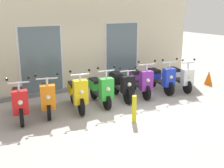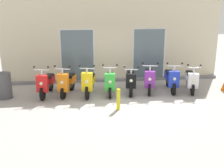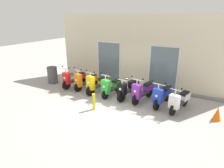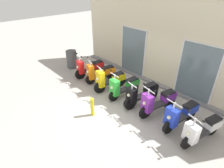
{
  "view_description": "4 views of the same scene",
  "coord_description": "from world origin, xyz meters",
  "px_view_note": "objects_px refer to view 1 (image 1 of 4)",
  "views": [
    {
      "loc": [
        -4.34,
        -6.36,
        2.9
      ],
      "look_at": [
        -0.26,
        0.35,
        0.72
      ],
      "focal_mm": 45.58,
      "sensor_mm": 36.0,
      "label": 1
    },
    {
      "loc": [
        -1.63,
        -9.3,
        3.37
      ],
      "look_at": [
        -0.38,
        0.25,
        0.55
      ],
      "focal_mm": 44.82,
      "sensor_mm": 36.0,
      "label": 2
    },
    {
      "loc": [
        3.79,
        -6.79,
        3.72
      ],
      "look_at": [
        -0.2,
        0.51,
        0.72
      ],
      "focal_mm": 30.8,
      "sensor_mm": 36.0,
      "label": 3
    },
    {
      "loc": [
        3.83,
        -3.77,
        4.21
      ],
      "look_at": [
        -0.74,
        0.49,
        0.57
      ],
      "focal_mm": 29.0,
      "sensor_mm": 36.0,
      "label": 4
    }
  ],
  "objects_px": {
    "scooter_purple": "(140,81)",
    "curb_bollard": "(134,109)",
    "scooter_blue": "(161,78)",
    "scooter_green": "(100,89)",
    "traffic_cone": "(209,78)",
    "scooter_orange": "(48,97)",
    "scooter_yellow": "(77,93)",
    "scooter_white": "(180,77)",
    "scooter_black": "(121,85)",
    "scooter_red": "(19,101)"
  },
  "relations": [
    {
      "from": "scooter_red",
      "to": "curb_bollard",
      "type": "relative_size",
      "value": 2.29
    },
    {
      "from": "scooter_green",
      "to": "traffic_cone",
      "type": "bearing_deg",
      "value": -2.17
    },
    {
      "from": "scooter_red",
      "to": "scooter_green",
      "type": "relative_size",
      "value": 1.06
    },
    {
      "from": "scooter_yellow",
      "to": "scooter_green",
      "type": "distance_m",
      "value": 0.79
    },
    {
      "from": "scooter_purple",
      "to": "traffic_cone",
      "type": "xyz_separation_m",
      "value": [
        3.03,
        -0.28,
        -0.24
      ]
    },
    {
      "from": "scooter_orange",
      "to": "curb_bollard",
      "type": "xyz_separation_m",
      "value": [
        1.68,
        -1.74,
        -0.13
      ]
    },
    {
      "from": "scooter_orange",
      "to": "curb_bollard",
      "type": "bearing_deg",
      "value": -45.95
    },
    {
      "from": "scooter_white",
      "to": "traffic_cone",
      "type": "distance_m",
      "value": 1.41
    },
    {
      "from": "scooter_black",
      "to": "curb_bollard",
      "type": "distance_m",
      "value": 1.92
    },
    {
      "from": "scooter_blue",
      "to": "curb_bollard",
      "type": "distance_m",
      "value": 2.94
    },
    {
      "from": "scooter_purple",
      "to": "scooter_blue",
      "type": "bearing_deg",
      "value": -1.0
    },
    {
      "from": "scooter_purple",
      "to": "traffic_cone",
      "type": "relative_size",
      "value": 3.1
    },
    {
      "from": "scooter_orange",
      "to": "scooter_green",
      "type": "relative_size",
      "value": 0.97
    },
    {
      "from": "scooter_purple",
      "to": "scooter_white",
      "type": "height_order",
      "value": "scooter_purple"
    },
    {
      "from": "scooter_yellow",
      "to": "scooter_white",
      "type": "distance_m",
      "value": 3.98
    },
    {
      "from": "scooter_orange",
      "to": "scooter_blue",
      "type": "distance_m",
      "value": 4.05
    },
    {
      "from": "scooter_purple",
      "to": "scooter_blue",
      "type": "distance_m",
      "value": 0.89
    },
    {
      "from": "scooter_red",
      "to": "scooter_purple",
      "type": "relative_size",
      "value": 1.0
    },
    {
      "from": "scooter_white",
      "to": "curb_bollard",
      "type": "xyz_separation_m",
      "value": [
        -3.12,
        -1.59,
        -0.11
      ]
    },
    {
      "from": "scooter_black",
      "to": "scooter_white",
      "type": "height_order",
      "value": "scooter_white"
    },
    {
      "from": "scooter_red",
      "to": "scooter_purple",
      "type": "distance_m",
      "value": 3.92
    },
    {
      "from": "scooter_purple",
      "to": "scooter_white",
      "type": "xyz_separation_m",
      "value": [
        1.64,
        -0.16,
        -0.05
      ]
    },
    {
      "from": "scooter_red",
      "to": "scooter_orange",
      "type": "bearing_deg",
      "value": 0.56
    },
    {
      "from": "scooter_orange",
      "to": "scooter_yellow",
      "type": "xyz_separation_m",
      "value": [
        0.82,
        -0.14,
        0.01
      ]
    },
    {
      "from": "curb_bollard",
      "to": "scooter_white",
      "type": "bearing_deg",
      "value": 27.06
    },
    {
      "from": "scooter_green",
      "to": "scooter_purple",
      "type": "relative_size",
      "value": 0.94
    },
    {
      "from": "scooter_blue",
      "to": "scooter_green",
      "type": "bearing_deg",
      "value": -177.87
    },
    {
      "from": "scooter_orange",
      "to": "scooter_green",
      "type": "distance_m",
      "value": 1.61
    },
    {
      "from": "scooter_yellow",
      "to": "scooter_black",
      "type": "relative_size",
      "value": 0.96
    },
    {
      "from": "scooter_purple",
      "to": "curb_bollard",
      "type": "xyz_separation_m",
      "value": [
        -1.48,
        -1.75,
        -0.15
      ]
    },
    {
      "from": "scooter_yellow",
      "to": "scooter_black",
      "type": "distance_m",
      "value": 1.62
    },
    {
      "from": "scooter_orange",
      "to": "scooter_green",
      "type": "bearing_deg",
      "value": -3.32
    },
    {
      "from": "scooter_orange",
      "to": "traffic_cone",
      "type": "distance_m",
      "value": 6.2
    },
    {
      "from": "scooter_black",
      "to": "scooter_green",
      "type": "bearing_deg",
      "value": -172.19
    },
    {
      "from": "scooter_black",
      "to": "scooter_purple",
      "type": "relative_size",
      "value": 1.0
    },
    {
      "from": "scooter_white",
      "to": "scooter_blue",
      "type": "bearing_deg",
      "value": 169.23
    },
    {
      "from": "scooter_yellow",
      "to": "traffic_cone",
      "type": "distance_m",
      "value": 5.38
    },
    {
      "from": "scooter_yellow",
      "to": "traffic_cone",
      "type": "bearing_deg",
      "value": -1.34
    },
    {
      "from": "scooter_purple",
      "to": "scooter_red",
      "type": "bearing_deg",
      "value": -179.7
    },
    {
      "from": "scooter_blue",
      "to": "traffic_cone",
      "type": "relative_size",
      "value": 3.07
    },
    {
      "from": "traffic_cone",
      "to": "scooter_white",
      "type": "bearing_deg",
      "value": 175.03
    },
    {
      "from": "scooter_purple",
      "to": "scooter_blue",
      "type": "xyz_separation_m",
      "value": [
        0.89,
        -0.02,
        -0.03
      ]
    },
    {
      "from": "scooter_red",
      "to": "scooter_green",
      "type": "distance_m",
      "value": 2.38
    },
    {
      "from": "scooter_green",
      "to": "curb_bollard",
      "type": "bearing_deg",
      "value": -87.46
    },
    {
      "from": "scooter_black",
      "to": "scooter_white",
      "type": "relative_size",
      "value": 1.04
    },
    {
      "from": "scooter_purple",
      "to": "scooter_yellow",
      "type": "bearing_deg",
      "value": -176.23
    },
    {
      "from": "scooter_purple",
      "to": "curb_bollard",
      "type": "distance_m",
      "value": 2.3
    },
    {
      "from": "scooter_green",
      "to": "scooter_purple",
      "type": "xyz_separation_m",
      "value": [
        1.55,
        0.11,
        0.03
      ]
    },
    {
      "from": "scooter_purple",
      "to": "traffic_cone",
      "type": "distance_m",
      "value": 3.06
    },
    {
      "from": "scooter_black",
      "to": "traffic_cone",
      "type": "distance_m",
      "value": 3.78
    }
  ]
}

